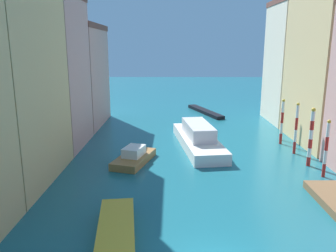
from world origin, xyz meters
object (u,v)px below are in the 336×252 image
(mooring_pole_3, at_px, (282,121))
(mooring_pole_4, at_px, (282,120))
(gondola_black, at_px, (205,111))
(mooring_pole_1, at_px, (311,137))
(vaporetto_white, at_px, (198,138))
(motorboat_1, at_px, (116,230))
(motorboat_0, at_px, (134,157))
(mooring_pole_2, at_px, (296,128))
(mooring_pole_0, at_px, (326,148))

(mooring_pole_3, height_order, mooring_pole_4, mooring_pole_3)
(mooring_pole_3, distance_m, gondola_black, 18.24)
(mooring_pole_1, xyz_separation_m, mooring_pole_3, (-0.27, 6.78, -0.17))
(vaporetto_white, bearing_deg, mooring_pole_4, 15.95)
(mooring_pole_3, distance_m, motorboat_1, 23.35)
(gondola_black, xyz_separation_m, motorboat_0, (-8.55, -23.01, 0.25))
(mooring_pole_4, distance_m, motorboat_1, 24.87)
(vaporetto_white, bearing_deg, motorboat_1, -108.49)
(motorboat_0, bearing_deg, vaporetto_white, 39.34)
(mooring_pole_2, xyz_separation_m, mooring_pole_4, (0.22, 4.90, -0.24))
(vaporetto_white, bearing_deg, mooring_pole_1, -31.99)
(mooring_pole_2, height_order, motorboat_1, mooring_pole_2)
(mooring_pole_4, distance_m, motorboat_0, 17.26)
(mooring_pole_1, height_order, vaporetto_white, mooring_pole_1)
(gondola_black, bearing_deg, mooring_pole_1, -74.45)
(mooring_pole_4, bearing_deg, mooring_pole_2, -92.62)
(gondola_black, xyz_separation_m, motorboat_1, (-8.20, -35.11, 0.19))
(mooring_pole_0, xyz_separation_m, motorboat_0, (-15.34, 3.28, -1.86))
(motorboat_1, bearing_deg, gondola_black, 76.85)
(mooring_pole_3, height_order, gondola_black, mooring_pole_3)
(mooring_pole_1, height_order, mooring_pole_3, mooring_pole_1)
(mooring_pole_1, relative_size, vaporetto_white, 0.40)
(gondola_black, relative_size, motorboat_1, 1.72)
(vaporetto_white, xyz_separation_m, gondola_black, (2.50, 18.05, -0.67))
(vaporetto_white, bearing_deg, mooring_pole_0, -41.60)
(mooring_pole_4, xyz_separation_m, motorboat_1, (-15.03, -19.73, -1.85))
(mooring_pole_0, distance_m, motorboat_0, 15.79)
(motorboat_1, bearing_deg, mooring_pole_2, 45.04)
(motorboat_0, xyz_separation_m, motorboat_1, (0.35, -12.10, -0.06))
(mooring_pole_3, xyz_separation_m, gondola_black, (-6.34, 16.96, -2.20))
(mooring_pole_1, bearing_deg, gondola_black, 105.55)
(mooring_pole_4, bearing_deg, gondola_black, 113.92)
(mooring_pole_2, bearing_deg, mooring_pole_3, 94.48)
(mooring_pole_1, xyz_separation_m, vaporetto_white, (-9.11, 5.69, -1.69))
(motorboat_1, bearing_deg, mooring_pole_1, 37.52)
(mooring_pole_3, relative_size, motorboat_1, 0.80)
(mooring_pole_1, relative_size, gondola_black, 0.49)
(mooring_pole_4, xyz_separation_m, vaporetto_white, (-9.32, -2.66, -1.36))
(motorboat_0, relative_size, motorboat_1, 0.96)
(mooring_pole_4, relative_size, vaporetto_white, 0.35)
(mooring_pole_1, relative_size, mooring_pole_2, 1.03)
(gondola_black, bearing_deg, vaporetto_white, -97.88)
(motorboat_1, bearing_deg, motorboat_0, 91.64)
(mooring_pole_0, distance_m, mooring_pole_4, 10.91)
(motorboat_0, bearing_deg, motorboat_1, -88.36)
(mooring_pole_0, xyz_separation_m, mooring_pole_3, (-0.45, 9.34, 0.09))
(mooring_pole_2, relative_size, mooring_pole_3, 1.03)
(vaporetto_white, xyz_separation_m, motorboat_1, (-5.70, -17.06, -0.48))
(mooring_pole_2, distance_m, motorboat_1, 21.05)
(mooring_pole_2, bearing_deg, motorboat_1, -134.96)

